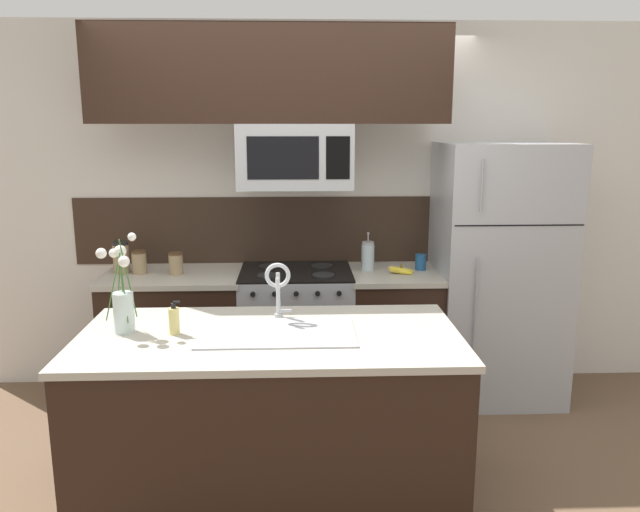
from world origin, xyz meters
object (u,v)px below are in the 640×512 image
microwave (295,156)px  storage_jar_medium (139,262)px  sink_faucet (277,283)px  flower_vase (122,303)px  stove_range (296,335)px  refrigerator (497,273)px  dish_soap_bottle (173,320)px  banana_bunch (401,270)px  storage_jar_tall (121,257)px  french_press (367,256)px  coffee_tin (420,262)px  storage_jar_short (175,263)px

microwave → storage_jar_medium: 1.28m
sink_faucet → flower_vase: flower_vase is taller
storage_jar_medium → flower_vase: (0.22, -1.22, 0.07)m
storage_jar_medium → stove_range: bearing=-1.1°
refrigerator → dish_soap_bottle: refrigerator is taller
flower_vase → banana_bunch: bearing=36.2°
storage_jar_tall → sink_faucet: (1.09, -1.07, 0.09)m
storage_jar_tall → storage_jar_medium: 0.13m
french_press → storage_jar_medium: bearing=-178.6°
microwave → coffee_tin: 1.14m
storage_jar_short → dish_soap_bottle: bearing=-79.9°
refrigerator → storage_jar_medium: (-2.46, 0.00, 0.10)m
storage_jar_medium → coffee_tin: bearing=0.9°
storage_jar_tall → dish_soap_bottle: bearing=-65.0°
french_press → coffee_tin: french_press is taller
refrigerator → banana_bunch: refrigerator is taller
flower_vase → microwave: bearing=54.5°
storage_jar_medium → sink_faucet: (0.97, -1.05, 0.12)m
stove_range → coffee_tin: bearing=3.3°
refrigerator → flower_vase: (-2.24, -1.22, 0.17)m
refrigerator → storage_jar_tall: bearing=179.6°
storage_jar_short → dish_soap_bottle: size_ratio=0.91×
stove_range → storage_jar_tall: (-1.18, 0.04, 0.56)m
banana_bunch → sink_faucet: size_ratio=0.62×
banana_bunch → storage_jar_tall: bearing=177.0°
storage_jar_short → flower_vase: flower_vase is taller
storage_jar_short → french_press: size_ratio=0.56×
stove_range → storage_jar_short: bearing=-178.9°
banana_bunch → storage_jar_medium: bearing=177.4°
stove_range → banana_bunch: bearing=-4.8°
microwave → flower_vase: size_ratio=1.53×
stove_range → storage_jar_medium: 1.18m
sink_faucet → banana_bunch: bearing=50.3°
storage_jar_tall → banana_bunch: storage_jar_tall is taller
refrigerator → coffee_tin: size_ratio=16.20×
banana_bunch → french_press: bearing=150.9°
coffee_tin → refrigerator: bearing=-3.2°
microwave → storage_jar_medium: microwave is taller
banana_bunch → french_press: size_ratio=0.72×
french_press → coffee_tin: (0.37, -0.01, -0.04)m
coffee_tin → french_press: bearing=178.4°
microwave → banana_bunch: size_ratio=3.90×
refrigerator → storage_jar_tall: size_ratio=8.22×
french_press → dish_soap_bottle: bearing=-130.0°
storage_jar_tall → french_press: french_press is taller
banana_bunch → dish_soap_bottle: 1.76m
coffee_tin → sink_faucet: size_ratio=0.36×
microwave → storage_jar_short: microwave is taller
banana_bunch → flower_vase: size_ratio=0.39×
microwave → french_press: size_ratio=2.79×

